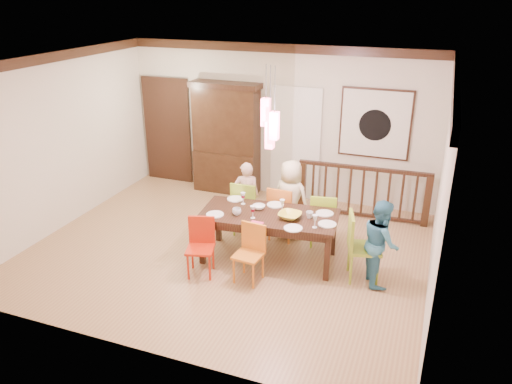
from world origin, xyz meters
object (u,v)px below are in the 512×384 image
(dining_table, at_px, (269,219))
(chair_far_left, at_px, (247,203))
(person_end_right, at_px, (381,242))
(chair_end_right, at_px, (365,243))
(person_far_left, at_px, (246,196))
(person_far_mid, at_px, (290,199))
(balustrade, at_px, (363,191))
(china_hutch, at_px, (226,138))

(dining_table, height_order, chair_far_left, chair_far_left)
(chair_far_left, height_order, person_end_right, person_end_right)
(chair_end_right, relative_size, person_far_left, 0.83)
(chair_far_left, xyz_separation_m, person_far_mid, (0.70, 0.15, 0.12))
(dining_table, xyz_separation_m, balustrade, (1.06, 1.98, -0.16))
(chair_far_left, bearing_deg, person_far_left, -66.96)
(dining_table, bearing_deg, person_end_right, -7.92)
(china_hutch, relative_size, balustrade, 0.94)
(person_end_right, bearing_deg, dining_table, 67.04)
(chair_end_right, relative_size, balustrade, 0.43)
(person_far_mid, height_order, person_end_right, person_far_mid)
(chair_far_left, relative_size, china_hutch, 0.43)
(chair_end_right, height_order, person_far_mid, person_far_mid)
(person_far_left, bearing_deg, dining_table, 109.05)
(balustrade, bearing_deg, person_far_mid, -132.93)
(china_hutch, xyz_separation_m, person_far_left, (1.01, -1.49, -0.50))
(dining_table, height_order, person_far_left, person_far_left)
(person_far_mid, relative_size, person_end_right, 1.07)
(person_far_left, bearing_deg, balustrade, -167.41)
(chair_end_right, bearing_deg, person_far_mid, 41.06)
(balustrade, height_order, person_end_right, person_end_right)
(china_hutch, relative_size, person_end_right, 1.78)
(chair_far_left, distance_m, chair_end_right, 2.18)
(china_hutch, height_order, person_far_mid, china_hutch)
(person_far_left, height_order, person_end_right, person_end_right)
(dining_table, distance_m, person_far_mid, 0.85)
(balustrade, bearing_deg, person_end_right, -76.21)
(balustrade, bearing_deg, chair_far_left, -144.71)
(balustrade, xyz_separation_m, person_end_right, (0.57, -2.04, 0.11))
(chair_end_right, bearing_deg, china_hutch, 37.38)
(chair_far_left, bearing_deg, dining_table, 129.67)
(china_hutch, height_order, person_far_left, china_hutch)
(dining_table, height_order, person_end_right, person_end_right)
(chair_far_left, relative_size, person_end_right, 0.76)
(chair_end_right, distance_m, person_far_mid, 1.62)
(chair_far_left, height_order, person_far_left, person_far_left)
(china_hutch, bearing_deg, dining_table, -53.89)
(dining_table, distance_m, chair_end_right, 1.43)
(dining_table, xyz_separation_m, china_hutch, (-1.69, 2.32, 0.43))
(dining_table, bearing_deg, balustrade, 55.87)
(dining_table, relative_size, person_end_right, 1.70)
(dining_table, xyz_separation_m, person_far_left, (-0.69, 0.84, -0.06))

